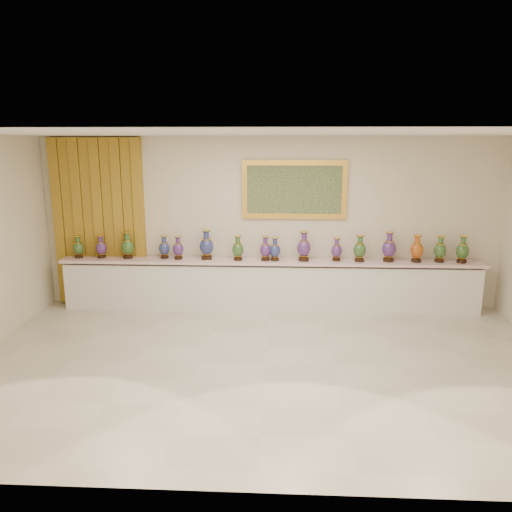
% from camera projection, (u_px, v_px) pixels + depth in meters
% --- Properties ---
extents(ground, '(8.00, 8.00, 0.00)m').
position_uv_depth(ground, '(265.00, 364.00, 6.65)').
color(ground, beige).
rests_on(ground, ground).
extents(room, '(8.00, 8.00, 8.00)m').
position_uv_depth(room, '(130.00, 217.00, 8.79)').
color(room, beige).
rests_on(room, ground).
extents(counter, '(7.28, 0.48, 0.90)m').
position_uv_depth(counter, '(270.00, 285.00, 8.76)').
color(counter, white).
rests_on(counter, ground).
extents(vase_0, '(0.24, 0.24, 0.40)m').
position_uv_depth(vase_0, '(78.00, 248.00, 8.77)').
color(vase_0, black).
rests_on(vase_0, counter).
extents(vase_1, '(0.24, 0.24, 0.40)m').
position_uv_depth(vase_1, '(101.00, 248.00, 8.76)').
color(vase_1, black).
rests_on(vase_1, counter).
extents(vase_2, '(0.26, 0.26, 0.47)m').
position_uv_depth(vase_2, '(128.00, 246.00, 8.72)').
color(vase_2, black).
rests_on(vase_2, counter).
extents(vase_3, '(0.25, 0.25, 0.41)m').
position_uv_depth(vase_3, '(164.00, 248.00, 8.72)').
color(vase_3, black).
rests_on(vase_3, counter).
extents(vase_4, '(0.19, 0.19, 0.40)m').
position_uv_depth(vase_4, '(178.00, 249.00, 8.67)').
color(vase_4, black).
rests_on(vase_4, counter).
extents(vase_5, '(0.30, 0.30, 0.52)m').
position_uv_depth(vase_5, '(207.00, 246.00, 8.64)').
color(vase_5, black).
rests_on(vase_5, counter).
extents(vase_6, '(0.24, 0.24, 0.43)m').
position_uv_depth(vase_6, '(238.00, 249.00, 8.59)').
color(vase_6, black).
rests_on(vase_6, counter).
extents(vase_7, '(0.24, 0.24, 0.42)m').
position_uv_depth(vase_7, '(265.00, 250.00, 8.57)').
color(vase_7, black).
rests_on(vase_7, counter).
extents(vase_8, '(0.19, 0.19, 0.40)m').
position_uv_depth(vase_8, '(275.00, 250.00, 8.56)').
color(vase_8, black).
rests_on(vase_8, counter).
extents(vase_9, '(0.27, 0.27, 0.51)m').
position_uv_depth(vase_9, '(304.00, 248.00, 8.54)').
color(vase_9, black).
rests_on(vase_9, counter).
extents(vase_10, '(0.23, 0.23, 0.40)m').
position_uv_depth(vase_10, '(337.00, 250.00, 8.56)').
color(vase_10, black).
rests_on(vase_10, counter).
extents(vase_11, '(0.24, 0.24, 0.46)m').
position_uv_depth(vase_11, '(360.00, 250.00, 8.49)').
color(vase_11, black).
rests_on(vase_11, counter).
extents(vase_12, '(0.24, 0.24, 0.51)m').
position_uv_depth(vase_12, '(389.00, 248.00, 8.49)').
color(vase_12, black).
rests_on(vase_12, counter).
extents(vase_13, '(0.25, 0.25, 0.47)m').
position_uv_depth(vase_13, '(417.00, 250.00, 8.46)').
color(vase_13, black).
rests_on(vase_13, counter).
extents(vase_14, '(0.22, 0.22, 0.45)m').
position_uv_depth(vase_14, '(440.00, 250.00, 8.46)').
color(vase_14, black).
rests_on(vase_14, counter).
extents(vase_15, '(0.28, 0.28, 0.46)m').
position_uv_depth(vase_15, '(463.00, 251.00, 8.40)').
color(vase_15, black).
rests_on(vase_15, counter).
extents(label_card, '(0.10, 0.06, 0.00)m').
position_uv_depth(label_card, '(208.00, 261.00, 8.57)').
color(label_card, white).
rests_on(label_card, counter).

